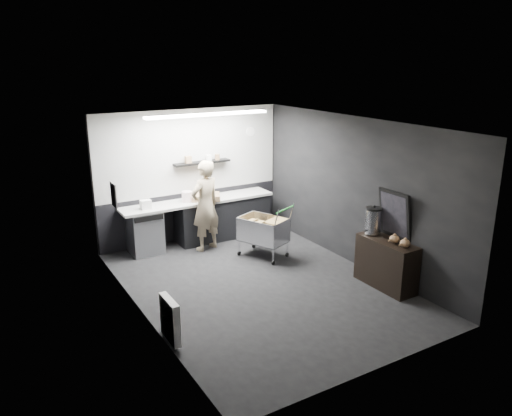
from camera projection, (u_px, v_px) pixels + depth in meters
floor at (260, 285)px, 8.39m from camera, size 5.50×5.50×0.00m
ceiling at (260, 124)px, 7.61m from camera, size 5.50×5.50×0.00m
wall_back at (191, 175)px, 10.26m from camera, size 5.50×0.00×5.50m
wall_front at (384, 268)px, 5.74m from camera, size 5.50×0.00×5.50m
wall_left at (139, 230)px, 7.02m from camera, size 0.00×5.50×5.50m
wall_right at (355, 192)px, 8.98m from camera, size 0.00×5.50×5.50m
kitchen_wall_panel at (190, 151)px, 10.10m from camera, size 3.95×0.02×1.70m
dado_panel at (193, 215)px, 10.49m from camera, size 3.95×0.02×1.00m
floating_shelf at (202, 162)px, 10.17m from camera, size 1.20×0.22×0.04m
wall_clock at (250, 131)px, 10.69m from camera, size 0.20×0.03×0.20m
poster at (114, 195)px, 8.04m from camera, size 0.02×0.30×0.40m
poster_red_band at (114, 191)px, 8.02m from camera, size 0.02×0.22×0.10m
radiator at (170, 320)px, 6.60m from camera, size 0.10×0.50×0.60m
ceiling_strip at (208, 115)px, 9.14m from camera, size 2.40×0.20×0.04m
prep_counter at (205, 220)px, 10.31m from camera, size 3.20×0.61×0.90m
person at (205, 206)px, 9.72m from camera, size 0.75×0.60×1.80m
shopping_cart at (263, 232)px, 9.48m from camera, size 0.91×1.16×1.04m
sideboard at (386, 257)px, 8.24m from camera, size 0.46×1.09×1.63m
fire_extinguisher at (167, 313)px, 6.96m from camera, size 0.16×0.16×0.53m
cardboard_box at (206, 197)px, 10.13m from camera, size 0.68×0.62×0.11m
pink_tub at (187, 197)px, 9.97m from camera, size 0.21×0.21×0.21m
white_container at (146, 204)px, 9.51m from camera, size 0.19×0.15×0.17m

